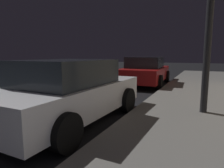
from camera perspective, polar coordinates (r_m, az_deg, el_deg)
car_white at (r=4.64m, az=-12.05°, el=-2.07°), size 2.10×4.11×1.43m
car_red at (r=10.43m, az=9.58°, el=3.63°), size 2.24×4.36×1.43m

